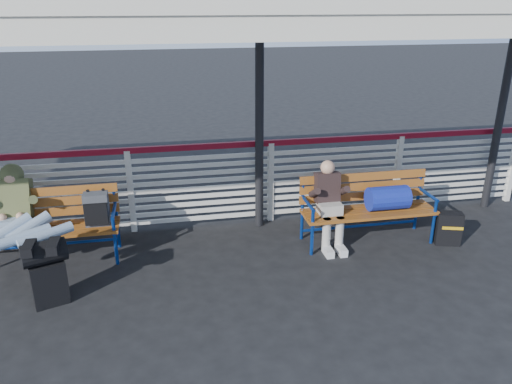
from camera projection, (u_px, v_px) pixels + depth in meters
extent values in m
plane|color=black|center=(129.00, 305.00, 5.43)|extent=(60.00, 60.00, 0.00)
cube|color=silver|center=(131.00, 192.00, 6.95)|extent=(12.00, 0.04, 1.04)
cube|color=maroon|center=(127.00, 151.00, 6.73)|extent=(12.00, 0.06, 0.08)
cube|color=silver|center=(512.00, 166.00, 8.03)|extent=(0.08, 0.08, 1.20)
cube|color=silver|center=(105.00, 2.00, 5.14)|extent=(12.60, 3.60, 0.16)
cube|color=silver|center=(87.00, 23.00, 3.59)|extent=(12.60, 0.06, 0.30)
cylinder|color=black|center=(259.00, 125.00, 6.81)|extent=(0.12, 0.12, 3.00)
cylinder|color=black|center=(501.00, 114.00, 7.48)|extent=(0.12, 0.12, 3.00)
cube|color=black|center=(49.00, 283.00, 5.38)|extent=(0.41, 0.32, 0.49)
cylinder|color=black|center=(44.00, 253.00, 5.25)|extent=(0.51, 0.39, 0.25)
cube|color=#984B1D|center=(44.00, 230.00, 6.14)|extent=(1.80, 0.50, 0.04)
cube|color=#984B1D|center=(45.00, 202.00, 6.28)|extent=(1.80, 0.10, 0.40)
cylinder|color=#0D3698|center=(116.00, 248.00, 6.19)|extent=(0.04, 0.04, 0.45)
cylinder|color=#0D3698|center=(116.00, 216.00, 6.54)|extent=(0.04, 0.04, 0.90)
cube|color=#484A4F|center=(97.00, 209.00, 6.20)|extent=(0.29, 0.18, 0.41)
cube|color=#984B1D|center=(369.00, 212.00, 6.68)|extent=(1.80, 0.50, 0.04)
cube|color=#984B1D|center=(363.00, 186.00, 6.82)|extent=(1.80, 0.10, 0.40)
cylinder|color=#0D3698|center=(312.00, 239.00, 6.42)|extent=(0.04, 0.04, 0.45)
cylinder|color=#0D3698|center=(433.00, 228.00, 6.73)|extent=(0.04, 0.04, 0.45)
cylinder|color=#0D3698|center=(302.00, 209.00, 6.77)|extent=(0.04, 0.04, 0.90)
cylinder|color=#0D3698|center=(418.00, 200.00, 7.08)|extent=(0.04, 0.04, 0.90)
cylinder|color=#13109B|center=(388.00, 198.00, 6.66)|extent=(0.55, 0.32, 0.32)
cube|color=#99B4CE|center=(13.00, 224.00, 6.09)|extent=(0.36, 0.26, 0.18)
cube|color=#494A27|center=(14.00, 199.00, 6.18)|extent=(0.42, 0.38, 0.53)
sphere|color=#494A27|center=(12.00, 175.00, 6.17)|extent=(0.28, 0.28, 0.28)
sphere|color=tan|center=(11.00, 177.00, 6.14)|extent=(0.21, 0.21, 0.21)
cube|color=black|center=(29.00, 248.00, 5.14)|extent=(0.11, 0.27, 0.10)
cube|color=black|center=(54.00, 246.00, 5.18)|extent=(0.11, 0.27, 0.10)
cube|color=#AFA99F|center=(330.00, 209.00, 6.58)|extent=(0.30, 0.24, 0.16)
cube|color=black|center=(327.00, 187.00, 6.61)|extent=(0.32, 0.23, 0.42)
sphere|color=tan|center=(328.00, 167.00, 6.53)|extent=(0.19, 0.19, 0.19)
cylinder|color=#AFA99F|center=(326.00, 235.00, 6.50)|extent=(0.11, 0.11, 0.46)
cylinder|color=#AFA99F|center=(339.00, 234.00, 6.53)|extent=(0.11, 0.11, 0.46)
cube|color=silver|center=(328.00, 251.00, 6.48)|extent=(0.10, 0.24, 0.10)
cube|color=silver|center=(341.00, 250.00, 6.51)|extent=(0.10, 0.24, 0.10)
cube|color=black|center=(448.00, 228.00, 6.72)|extent=(0.37, 0.27, 0.45)
cube|color=gold|center=(453.00, 228.00, 6.61)|extent=(0.27, 0.10, 0.04)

